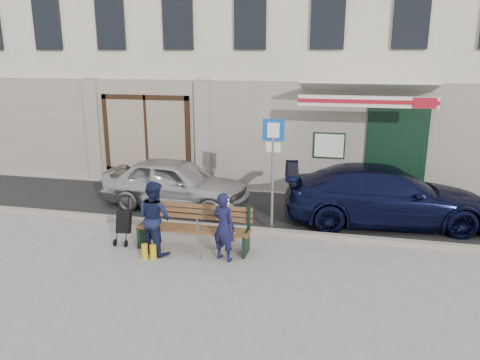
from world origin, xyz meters
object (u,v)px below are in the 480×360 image
(stroller, at_px, (124,223))
(parking_sign, at_px, (273,158))
(woman, at_px, (154,217))
(car_navy, at_px, (386,196))
(car_silver, at_px, (176,183))
(bench, at_px, (191,228))
(man, at_px, (224,227))

(stroller, bearing_deg, parking_sign, 22.48)
(woman, bearing_deg, car_navy, -123.17)
(car_silver, relative_size, bench, 1.62)
(woman, bearing_deg, stroller, 5.91)
(car_navy, xyz_separation_m, bench, (-4.01, -2.48, -0.24))
(stroller, bearing_deg, bench, -1.42)
(woman, bearing_deg, parking_sign, -115.51)
(bench, bearing_deg, woman, -152.45)
(man, height_order, woman, woman)
(parking_sign, bearing_deg, bench, -134.44)
(car_navy, height_order, bench, car_navy)
(bench, relative_size, woman, 1.59)
(parking_sign, distance_m, man, 2.12)
(car_silver, xyz_separation_m, woman, (0.62, -2.85, 0.09))
(bench, bearing_deg, car_silver, 116.84)
(woman, relative_size, stroller, 1.47)
(man, relative_size, stroller, 1.34)
(car_navy, distance_m, man, 4.29)
(bench, height_order, man, man)
(parking_sign, height_order, bench, parking_sign)
(car_navy, distance_m, woman, 5.45)
(car_silver, height_order, woman, woman)
(car_silver, relative_size, stroller, 3.78)
(car_silver, xyz_separation_m, car_navy, (5.28, -0.03, 0.03))
(car_silver, relative_size, man, 2.82)
(man, xyz_separation_m, woman, (-1.45, 0.01, 0.07))
(parking_sign, relative_size, bench, 1.08)
(car_navy, relative_size, bench, 2.00)
(bench, distance_m, stroller, 1.50)
(car_silver, height_order, stroller, car_silver)
(car_silver, bearing_deg, stroller, -179.78)
(car_navy, bearing_deg, woman, 114.27)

